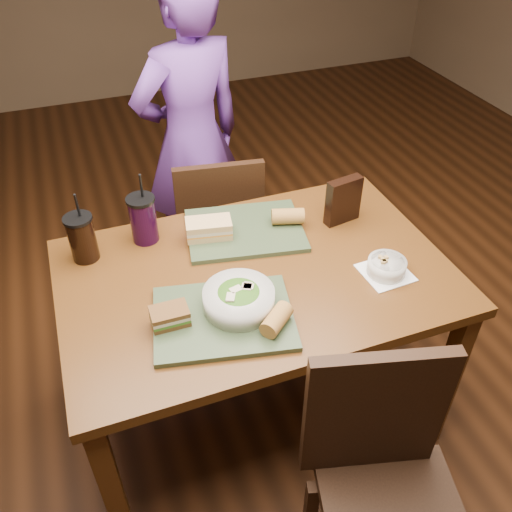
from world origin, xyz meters
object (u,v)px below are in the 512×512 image
at_px(dining_table, 256,292).
at_px(baguette_far, 288,216).
at_px(sandwich_near, 170,316).
at_px(sandwich_far, 209,228).
at_px(tray_far, 245,230).
at_px(chair_far, 216,230).
at_px(baguette_near, 277,320).
at_px(diner, 192,141).
at_px(cup_cola, 82,238).
at_px(tray_near, 224,318).
at_px(salad_bowl, 239,298).
at_px(cup_berry, 143,219).
at_px(soup_bowl, 387,267).
at_px(chip_bag, 343,201).
at_px(chair_near, 384,476).

bearing_deg(dining_table, baguette_far, 45.40).
bearing_deg(sandwich_near, sandwich_far, 58.35).
height_order(dining_table, tray_far, tray_far).
bearing_deg(chair_far, sandwich_far, -108.48).
xyz_separation_m(dining_table, baguette_near, (-0.04, -0.27, 0.14)).
distance_m(diner, cup_cola, 0.89).
distance_m(tray_near, salad_bowl, 0.08).
bearing_deg(baguette_far, salad_bowl, -131.17).
xyz_separation_m(tray_near, tray_far, (0.21, 0.40, 0.00)).
xyz_separation_m(tray_near, cup_berry, (-0.14, 0.49, 0.08)).
height_order(soup_bowl, baguette_far, baguette_far).
bearing_deg(dining_table, chip_bag, 22.76).
bearing_deg(tray_near, baguette_far, 45.67).
bearing_deg(dining_table, sandwich_far, 112.70).
bearing_deg(chair_far, sandwich_near, -115.17).
xyz_separation_m(chair_far, sandwich_near, (-0.37, -0.78, 0.31)).
bearing_deg(chair_far, diner, 90.48).
relative_size(diner, cup_berry, 5.61).
relative_size(dining_table, sandwich_near, 11.56).
distance_m(tray_far, cup_berry, 0.37).
distance_m(chair_near, chair_far, 1.32).
height_order(dining_table, sandwich_far, sandwich_far).
height_order(salad_bowl, soup_bowl, salad_bowl).
bearing_deg(chair_near, salad_bowl, 115.02).
distance_m(salad_bowl, sandwich_far, 0.38).
bearing_deg(cup_berry, baguette_near, -64.78).
relative_size(tray_far, soup_bowl, 2.56).
xyz_separation_m(baguette_near, baguette_far, (0.24, 0.47, 0.00)).
distance_m(tray_near, cup_cola, 0.58).
bearing_deg(salad_bowl, tray_far, 68.07).
relative_size(salad_bowl, baguette_near, 1.96).
relative_size(diner, salad_bowl, 6.97).
xyz_separation_m(chair_near, sandwich_near, (-0.46, 0.53, 0.29)).
relative_size(chair_near, salad_bowl, 4.14).
bearing_deg(tray_near, cup_berry, 106.02).
distance_m(soup_bowl, baguette_near, 0.46).
bearing_deg(soup_bowl, sandwich_far, 142.55).
distance_m(diner, cup_berry, 0.75).
distance_m(chair_near, salad_bowl, 0.65).
bearing_deg(chip_bag, tray_near, -158.70).
bearing_deg(dining_table, tray_near, -134.01).
distance_m(sandwich_far, baguette_near, 0.50).
relative_size(chair_far, tray_near, 2.06).
height_order(cup_berry, chip_bag, cup_berry).
relative_size(tray_far, cup_cola, 1.60).
xyz_separation_m(tray_far, sandwich_far, (-0.14, 0.00, 0.04)).
height_order(chair_far, diner, diner).
distance_m(dining_table, cup_cola, 0.62).
distance_m(dining_table, salad_bowl, 0.24).
distance_m(dining_table, baguette_near, 0.31).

